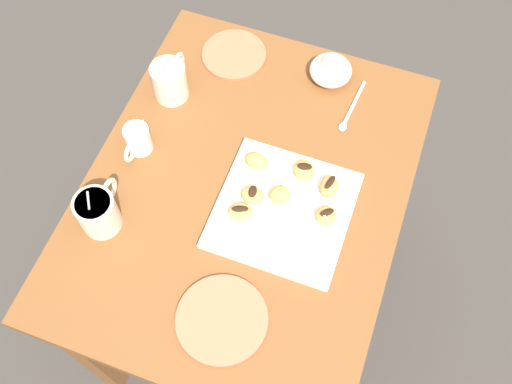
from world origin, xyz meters
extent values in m
plane|color=#423D38|center=(0.00, 0.00, 0.00)|extent=(8.00, 8.00, 0.00)
cube|color=brown|center=(0.00, 0.00, 0.73)|extent=(0.92, 0.71, 0.04)
cube|color=brown|center=(0.40, -0.30, 0.35)|extent=(0.07, 0.07, 0.71)
cube|color=brown|center=(-0.40, 0.30, 0.35)|extent=(0.07, 0.07, 0.71)
cube|color=brown|center=(0.40, 0.30, 0.35)|extent=(0.07, 0.07, 0.71)
cube|color=white|center=(-0.03, -0.10, 0.75)|extent=(0.29, 0.29, 0.02)
cylinder|color=silver|center=(-0.19, 0.27, 0.79)|extent=(0.09, 0.09, 0.10)
torus|color=silver|center=(-0.13, 0.27, 0.80)|extent=(0.06, 0.01, 0.06)
cylinder|color=#331E11|center=(-0.19, 0.27, 0.84)|extent=(0.08, 0.08, 0.01)
cylinder|color=silver|center=(-0.21, 0.27, 0.83)|extent=(0.04, 0.02, 0.13)
cylinder|color=silver|center=(0.19, 0.27, 0.79)|extent=(0.08, 0.08, 0.10)
torus|color=silver|center=(0.24, 0.27, 0.80)|extent=(0.06, 0.01, 0.06)
cylinder|color=#331E11|center=(0.19, 0.27, 0.84)|extent=(0.07, 0.07, 0.01)
cylinder|color=silver|center=(0.17, 0.27, 0.83)|extent=(0.04, 0.04, 0.12)
cylinder|color=white|center=(0.02, 0.27, 0.78)|extent=(0.06, 0.06, 0.07)
cone|color=white|center=(0.05, 0.27, 0.81)|extent=(0.02, 0.02, 0.02)
torus|color=white|center=(-0.02, 0.27, 0.79)|extent=(0.05, 0.01, 0.05)
cylinder|color=white|center=(0.02, 0.27, 0.81)|extent=(0.05, 0.05, 0.01)
ellipsoid|color=white|center=(0.37, -0.09, 0.77)|extent=(0.11, 0.11, 0.06)
sphere|color=#F4E5B2|center=(0.37, -0.09, 0.80)|extent=(0.06, 0.06, 0.06)
ellipsoid|color=green|center=(0.38, -0.09, 0.81)|extent=(0.03, 0.02, 0.01)
cylinder|color=#E5704C|center=(0.36, 0.16, 0.75)|extent=(0.17, 0.17, 0.01)
cylinder|color=#E5704C|center=(-0.30, -0.06, 0.75)|extent=(0.19, 0.19, 0.01)
cube|color=silver|center=(0.31, -0.17, 0.75)|extent=(0.15, 0.02, 0.00)
ellipsoid|color=silver|center=(0.24, -0.16, 0.75)|extent=(0.03, 0.02, 0.01)
ellipsoid|color=#DBA351|center=(-0.03, -0.03, 0.78)|extent=(0.05, 0.05, 0.03)
ellipsoid|color=black|center=(-0.03, -0.03, 0.79)|extent=(0.03, 0.02, 0.00)
ellipsoid|color=#DBA351|center=(-0.01, -0.08, 0.78)|extent=(0.06, 0.06, 0.03)
ellipsoid|color=#DBA351|center=(0.06, -0.01, 0.78)|extent=(0.05, 0.06, 0.03)
ellipsoid|color=#DBA351|center=(0.07, -0.12, 0.78)|extent=(0.07, 0.07, 0.03)
ellipsoid|color=black|center=(0.07, -0.12, 0.79)|extent=(0.02, 0.04, 0.00)
ellipsoid|color=#DBA351|center=(-0.07, -0.02, 0.78)|extent=(0.06, 0.06, 0.03)
ellipsoid|color=black|center=(-0.07, -0.02, 0.79)|extent=(0.03, 0.04, 0.00)
ellipsoid|color=#DBA351|center=(-0.02, -0.19, 0.78)|extent=(0.06, 0.06, 0.03)
ellipsoid|color=black|center=(-0.02, -0.19, 0.79)|extent=(0.03, 0.03, 0.00)
ellipsoid|color=#DBA351|center=(0.05, -0.18, 0.78)|extent=(0.06, 0.05, 0.04)
ellipsoid|color=black|center=(0.05, -0.18, 0.80)|extent=(0.04, 0.02, 0.00)
camera|label=1|loc=(-0.58, -0.24, 1.91)|focal=40.62mm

